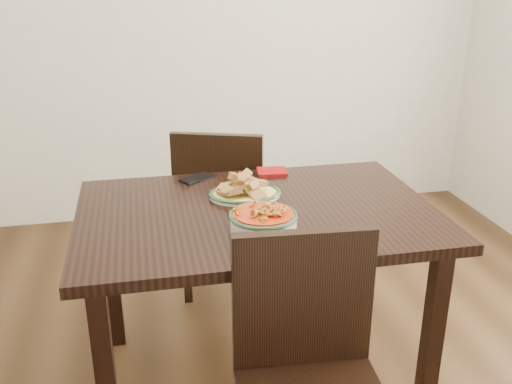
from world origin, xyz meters
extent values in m
plane|color=#321F0F|center=(0.00, 0.00, 0.00)|extent=(3.50, 3.50, 0.00)
cube|color=beige|center=(0.00, 1.75, 1.30)|extent=(3.50, 0.10, 2.60)
cube|color=black|center=(-0.11, -0.02, 0.73)|extent=(1.31, 0.87, 0.04)
cube|color=black|center=(-0.68, -0.37, 0.35)|extent=(0.06, 0.06, 0.71)
cube|color=black|center=(0.45, -0.37, 0.35)|extent=(0.06, 0.06, 0.71)
cube|color=black|center=(-0.68, 0.33, 0.35)|extent=(0.06, 0.06, 0.71)
cube|color=black|center=(0.45, 0.33, 0.35)|extent=(0.06, 0.06, 0.71)
cube|color=black|center=(-0.12, 0.71, 0.43)|extent=(0.53, 0.53, 0.04)
cube|color=black|center=(0.09, 0.82, 0.21)|extent=(0.04, 0.04, 0.41)
cube|color=black|center=(-0.23, 0.93, 0.21)|extent=(0.04, 0.04, 0.41)
cube|color=black|center=(-0.02, 0.50, 0.21)|extent=(0.04, 0.04, 0.41)
cube|color=black|center=(-0.34, 0.61, 0.21)|extent=(0.04, 0.04, 0.41)
cube|color=black|center=(-0.18, 0.53, 0.67)|extent=(0.41, 0.17, 0.44)
cube|color=black|center=(-0.08, -0.52, 0.67)|extent=(0.42, 0.07, 0.44)
ellipsoid|color=#F0E6CB|center=(-0.13, 0.11, 0.76)|extent=(0.27, 0.21, 0.02)
ellipsoid|color=gold|center=(-0.13, 0.11, 0.76)|extent=(0.26, 0.20, 0.01)
torus|color=#19371F|center=(-0.13, 0.11, 0.77)|extent=(0.22, 0.22, 0.01)
cylinder|color=beige|center=(-0.13, -0.20, 0.78)|extent=(0.23, 0.23, 0.06)
torus|color=#19371E|center=(-0.13, -0.20, 0.81)|extent=(0.24, 0.24, 0.02)
cylinder|color=#A72407|center=(-0.13, -0.20, 0.81)|extent=(0.20, 0.20, 0.01)
cube|color=black|center=(-0.29, 0.34, 0.76)|extent=(0.16, 0.14, 0.01)
cube|color=#960A0B|center=(0.03, 0.36, 0.76)|extent=(0.14, 0.12, 0.01)
camera|label=1|loc=(-0.51, -1.91, 1.58)|focal=40.00mm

